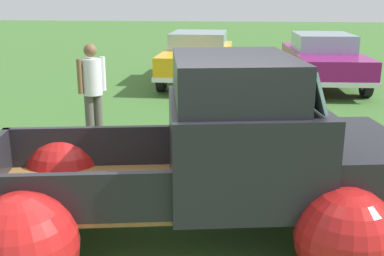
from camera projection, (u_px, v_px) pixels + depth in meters
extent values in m
plane|color=#3D6B2D|center=(179.00, 235.00, 5.05)|extent=(80.00, 80.00, 0.00)
cylinder|color=black|center=(292.00, 170.00, 5.87)|extent=(0.79, 0.34, 0.76)
cylinder|color=silver|center=(292.00, 170.00, 5.87)|extent=(0.37, 0.28, 0.34)
cylinder|color=black|center=(344.00, 240.00, 4.20)|extent=(0.79, 0.34, 0.76)
cylinder|color=silver|center=(344.00, 240.00, 4.20)|extent=(0.37, 0.28, 0.34)
cylinder|color=black|center=(65.00, 175.00, 5.70)|extent=(0.79, 0.34, 0.76)
cylinder|color=silver|center=(65.00, 175.00, 5.70)|extent=(0.37, 0.28, 0.34)
cylinder|color=black|center=(25.00, 251.00, 4.03)|extent=(0.79, 0.34, 0.76)
cylinder|color=silver|center=(25.00, 251.00, 4.03)|extent=(0.37, 0.28, 0.34)
sphere|color=red|center=(65.00, 169.00, 5.73)|extent=(1.10, 1.10, 0.96)
sphere|color=red|center=(22.00, 247.00, 3.97)|extent=(1.10, 1.10, 0.96)
cube|color=olive|center=(86.00, 191.00, 4.85)|extent=(2.27, 1.84, 0.04)
cube|color=black|center=(95.00, 148.00, 5.49)|extent=(2.04, 0.40, 0.50)
cube|color=black|center=(72.00, 201.00, 4.08)|extent=(2.04, 0.40, 0.50)
cube|color=black|center=(182.00, 168.00, 4.84)|extent=(0.32, 1.53, 0.50)
cube|color=black|center=(241.00, 146.00, 4.82)|extent=(1.70, 1.91, 0.95)
cube|color=black|center=(233.00, 79.00, 4.62)|extent=(1.38, 1.70, 0.45)
cube|color=#8CADB7|center=(298.00, 80.00, 4.67)|extent=(0.38, 1.47, 0.38)
cube|color=black|center=(340.00, 162.00, 4.94)|extent=(1.49, 1.80, 0.55)
sphere|color=red|center=(292.00, 166.00, 5.89)|extent=(1.05, 1.05, 0.92)
sphere|color=red|center=(346.00, 238.00, 4.16)|extent=(1.05, 1.05, 0.92)
cylinder|color=black|center=(224.00, 80.00, 12.20)|extent=(0.22, 0.66, 0.66)
cylinder|color=silver|center=(224.00, 80.00, 12.20)|extent=(0.22, 0.30, 0.30)
cylinder|color=black|center=(161.00, 79.00, 12.39)|extent=(0.22, 0.66, 0.66)
cylinder|color=silver|center=(161.00, 79.00, 12.39)|extent=(0.22, 0.30, 0.30)
cylinder|color=black|center=(229.00, 64.00, 15.00)|extent=(0.22, 0.66, 0.66)
cylinder|color=silver|center=(229.00, 64.00, 15.00)|extent=(0.22, 0.30, 0.30)
cylinder|color=black|center=(178.00, 63.00, 15.18)|extent=(0.22, 0.66, 0.66)
cylinder|color=silver|center=(178.00, 63.00, 15.18)|extent=(0.22, 0.30, 0.30)
cube|color=#F2A819|center=(198.00, 58.00, 13.59)|extent=(1.87, 4.61, 0.55)
cube|color=#8CADB7|center=(199.00, 40.00, 13.63)|extent=(1.57, 1.95, 0.45)
cube|color=silver|center=(205.00, 57.00, 15.80)|extent=(1.83, 0.14, 0.12)
cube|color=silver|center=(189.00, 80.00, 11.52)|extent=(1.83, 0.14, 0.12)
cylinder|color=black|center=(366.00, 84.00, 11.70)|extent=(0.22, 0.67, 0.66)
cylinder|color=silver|center=(366.00, 84.00, 11.70)|extent=(0.22, 0.30, 0.30)
cylinder|color=black|center=(301.00, 83.00, 11.80)|extent=(0.22, 0.67, 0.66)
cylinder|color=silver|center=(301.00, 83.00, 11.80)|extent=(0.22, 0.30, 0.30)
cylinder|color=black|center=(339.00, 67.00, 14.49)|extent=(0.22, 0.67, 0.66)
cylinder|color=silver|center=(339.00, 67.00, 14.49)|extent=(0.22, 0.30, 0.30)
cylinder|color=black|center=(286.00, 66.00, 14.59)|extent=(0.22, 0.67, 0.66)
cylinder|color=silver|center=(286.00, 66.00, 14.59)|extent=(0.22, 0.30, 0.30)
cube|color=#8C1466|center=(323.00, 61.00, 13.04)|extent=(1.87, 4.59, 0.55)
cube|color=#8CADB7|center=(323.00, 42.00, 13.08)|extent=(1.55, 1.95, 0.45)
cube|color=silver|center=(308.00, 59.00, 15.25)|extent=(1.80, 0.15, 0.12)
cube|color=silver|center=(341.00, 85.00, 10.97)|extent=(1.80, 0.15, 0.12)
cylinder|color=#4C4742|center=(98.00, 117.00, 8.28)|extent=(0.21, 0.21, 0.82)
cylinder|color=#4C4742|center=(90.00, 118.00, 8.17)|extent=(0.21, 0.21, 0.82)
cylinder|color=silver|center=(92.00, 77.00, 8.03)|extent=(0.48, 0.48, 0.62)
cylinder|color=silver|center=(103.00, 74.00, 8.16)|extent=(0.13, 0.13, 0.59)
cylinder|color=brown|center=(80.00, 76.00, 7.88)|extent=(0.13, 0.13, 0.59)
sphere|color=brown|center=(90.00, 50.00, 7.91)|extent=(0.31, 0.31, 0.22)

